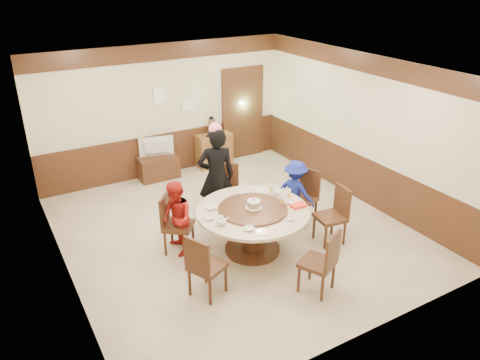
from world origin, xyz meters
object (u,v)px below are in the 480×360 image
person_standing (216,177)px  tv_stand (158,167)px  person_blue (295,192)px  person_red (176,219)px  birthday_cake (254,204)px  side_cabinet (214,150)px  thermos (212,127)px  television (157,147)px  banquet_table (253,222)px  shrimp_platter (298,206)px

person_standing → tv_stand: (-0.22, 2.32, -0.64)m
person_blue → tv_stand: 3.32m
person_red → tv_stand: (0.79, 2.88, -0.36)m
person_blue → tv_stand: (-1.44, 2.98, -0.33)m
person_blue → person_standing: bearing=36.2°
person_standing → birthday_cake: person_standing is taller
tv_stand → side_cabinet: size_ratio=1.06×
person_blue → side_cabinet: person_blue is taller
person_standing → thermos: 2.60m
tv_stand → television: 0.46m
person_red → thermos: person_red is taller
tv_stand → television: size_ratio=1.16×
birthday_cake → side_cabinet: 3.66m
tv_stand → thermos: (1.32, 0.03, 0.69)m
banquet_table → person_blue: person_blue is taller
shrimp_platter → television: (-0.92, 3.75, -0.07)m
shrimp_platter → side_cabinet: bearing=83.3°
banquet_table → person_standing: (-0.06, 1.12, 0.35)m
birthday_cake → side_cabinet: (1.07, 3.47, -0.47)m
banquet_table → shrimp_platter: (0.65, -0.31, 0.24)m
thermos → banquet_table: bearing=-106.8°
side_cabinet → shrimp_platter: bearing=-96.7°
birthday_cake → tv_stand: (-0.29, 3.44, -0.59)m
person_blue → birthday_cake: bearing=86.4°
person_standing → banquet_table: bearing=108.8°
birthday_cake → thermos: 3.62m
banquet_table → person_red: (-1.06, 0.56, 0.08)m
side_cabinet → tv_stand: bearing=-178.7°
person_blue → banquet_table: bearing=86.4°
television → side_cabinet: television is taller
person_red → person_blue: person_red is taller
banquet_table → television: bearing=94.5°
birthday_cake → television: size_ratio=0.35×
person_red → television: (0.79, 2.88, 0.10)m
shrimp_platter → television: size_ratio=0.41×
birthday_cake → side_cabinet: size_ratio=0.32×
banquet_table → person_standing: size_ratio=1.00×
television → birthday_cake: bearing=106.8°
birthday_cake → tv_stand: birthday_cake is taller
person_standing → tv_stand: size_ratio=2.09×
person_standing → shrimp_platter: person_standing is taller
person_red → tv_stand: person_red is taller
banquet_table → side_cabinet: size_ratio=2.22×
tv_stand → side_cabinet: 1.37m
banquet_table → birthday_cake: size_ratio=6.92×
banquet_table → person_red: size_ratio=1.45×
side_cabinet → thermos: bearing=180.0°
person_standing → shrimp_platter: bearing=132.2°
person_blue → shrimp_platter: person_blue is taller
television → side_cabinet: size_ratio=0.92×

